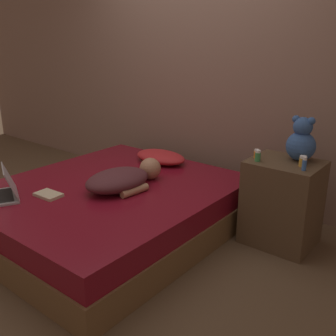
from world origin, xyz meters
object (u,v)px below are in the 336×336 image
object	(u,v)px
pillow	(161,157)
bottle_amber	(303,161)
bottle_green	(258,156)
book	(48,195)
bottle_blue	(304,164)
bottle_orange	(257,154)
teddy_bear	(301,141)
laptop	(5,191)
person_lying	(123,178)

from	to	relation	value
pillow	bottle_amber	distance (m)	1.46
bottle_green	book	xyz separation A→B (m)	(-1.24, -1.03, -0.31)
pillow	bottle_blue	bearing A→B (deg)	-6.62
bottle_blue	bottle_orange	xyz separation A→B (m)	(-0.40, 0.07, -0.02)
bottle_orange	bottle_green	bearing A→B (deg)	-58.01
bottle_blue	book	size ratio (longest dim) A/B	0.46
bottle_amber	bottle_green	bearing A→B (deg)	-163.49
book	bottle_orange	bearing A→B (deg)	42.86
teddy_bear	book	distance (m)	1.99
pillow	laptop	size ratio (longest dim) A/B	1.27
laptop	book	bearing A→B (deg)	69.35
bottle_blue	laptop	bearing A→B (deg)	-145.50
bottle_blue	bottle_orange	world-z (taller)	bottle_blue
person_lying	teddy_bear	bearing A→B (deg)	39.50
bottle_blue	book	world-z (taller)	bottle_blue
laptop	person_lying	bearing A→B (deg)	77.89
teddy_bear	bottle_blue	distance (m)	0.27
teddy_bear	bottle_orange	bearing A→B (deg)	-152.25
person_lying	laptop	world-z (taller)	laptop
teddy_bear	book	bearing A→B (deg)	-139.62
person_lying	pillow	bearing A→B (deg)	111.53
person_lying	bottle_orange	world-z (taller)	bottle_orange
person_lying	bottle_amber	world-z (taller)	bottle_amber
pillow	bottle_amber	xyz separation A→B (m)	(1.43, -0.09, 0.26)
bottle_amber	bottle_blue	size ratio (longest dim) A/B	0.81
person_lying	teddy_bear	world-z (taller)	teddy_bear
person_lying	bottle_amber	bearing A→B (deg)	33.08
bottle_orange	book	bearing A→B (deg)	-137.14
laptop	book	world-z (taller)	laptop
pillow	teddy_bear	distance (m)	1.41
bottle_amber	bottle_green	distance (m)	0.33
laptop	book	distance (m)	0.33
teddy_bear	bottle_amber	xyz separation A→B (m)	(0.08, -0.14, -0.11)
person_lying	bottle_blue	distance (m)	1.40
laptop	bottle_green	size ratio (longest dim) A/B	4.87
person_lying	bottle_green	distance (m)	1.09
teddy_bear	bottle_amber	bearing A→B (deg)	-61.01
laptop	bottle_amber	world-z (taller)	bottle_amber
bottle_green	laptop	bearing A→B (deg)	-139.78
book	pillow	bearing A→B (deg)	83.97
bottle_blue	book	distance (m)	1.94
bottle_green	bottle_blue	xyz separation A→B (m)	(0.36, 0.01, 0.01)
person_lying	book	bearing A→B (deg)	-118.09
person_lying	laptop	size ratio (longest dim) A/B	1.76
laptop	bottle_orange	size ratio (longest dim) A/B	6.19
person_lying	bottle_blue	bearing A→B (deg)	29.20
pillow	bottle_blue	world-z (taller)	bottle_blue
pillow	bottle_orange	bearing A→B (deg)	-5.50
pillow	bottle_blue	xyz separation A→B (m)	(1.47, -0.17, 0.27)
pillow	teddy_bear	xyz separation A→B (m)	(1.36, 0.05, 0.37)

